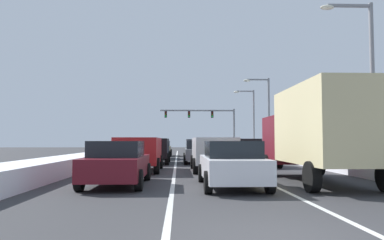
{
  "coord_description": "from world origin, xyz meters",
  "views": [
    {
      "loc": [
        -1.5,
        -5.77,
        1.52
      ],
      "look_at": [
        -0.25,
        29.25,
        3.48
      ],
      "focal_mm": 34.91,
      "sensor_mm": 36.0,
      "label": 1
    }
  ],
  "objects_px": {
    "suv_tan_right_lane_fifth": "(222,145)",
    "suv_black_left_lane_third": "(154,148)",
    "street_lamp_right_mid": "(265,109)",
    "box_truck_right_lane_nearest": "(318,130)",
    "sedan_maroon_left_lane_nearest": "(118,163)",
    "suv_black_right_lane_third": "(242,147)",
    "sedan_tan_left_lane_fifth": "(162,148)",
    "sedan_navy_center_lane_fourth": "(199,150)",
    "street_lamp_right_far": "(251,115)",
    "sedan_green_left_lane_fourth": "(158,150)",
    "traffic_light_gantry": "(208,119)",
    "sedan_red_right_lane_second": "(258,154)",
    "suv_red_left_lane_second": "(140,151)",
    "suv_green_right_lane_fourth": "(231,146)",
    "sedan_white_center_lane_nearest": "(232,164)",
    "street_lamp_right_near": "(365,70)",
    "sedan_gray_center_lane_third": "(198,152)",
    "suv_charcoal_center_lane_fifth": "(196,146)",
    "suv_silver_center_lane_second": "(213,151)",
    "roadside_sign_right": "(304,116)"
  },
  "relations": [
    {
      "from": "suv_green_right_lane_fourth",
      "to": "sedan_gray_center_lane_third",
      "type": "relative_size",
      "value": 1.09
    },
    {
      "from": "street_lamp_right_near",
      "to": "suv_tan_right_lane_fifth",
      "type": "bearing_deg",
      "value": 100.73
    },
    {
      "from": "suv_green_right_lane_fourth",
      "to": "street_lamp_right_mid",
      "type": "bearing_deg",
      "value": 33.63
    },
    {
      "from": "sedan_navy_center_lane_fourth",
      "to": "street_lamp_right_far",
      "type": "relative_size",
      "value": 0.56
    },
    {
      "from": "suv_charcoal_center_lane_fifth",
      "to": "sedan_red_right_lane_second",
      "type": "bearing_deg",
      "value": -78.92
    },
    {
      "from": "box_truck_right_lane_nearest",
      "to": "sedan_maroon_left_lane_nearest",
      "type": "bearing_deg",
      "value": -177.06
    },
    {
      "from": "sedan_tan_left_lane_fifth",
      "to": "street_lamp_right_near",
      "type": "xyz_separation_m",
      "value": [
        10.91,
        -19.45,
        4.24
      ]
    },
    {
      "from": "sedan_green_left_lane_fourth",
      "to": "sedan_navy_center_lane_fourth",
      "type": "bearing_deg",
      "value": 2.12
    },
    {
      "from": "sedan_tan_left_lane_fifth",
      "to": "roadside_sign_right",
      "type": "relative_size",
      "value": 0.82
    },
    {
      "from": "sedan_gray_center_lane_third",
      "to": "suv_red_left_lane_second",
      "type": "distance_m",
      "value": 7.37
    },
    {
      "from": "suv_black_right_lane_third",
      "to": "sedan_tan_left_lane_fifth",
      "type": "height_order",
      "value": "suv_black_right_lane_third"
    },
    {
      "from": "sedan_tan_left_lane_fifth",
      "to": "traffic_light_gantry",
      "type": "height_order",
      "value": "traffic_light_gantry"
    },
    {
      "from": "sedan_green_left_lane_fourth",
      "to": "traffic_light_gantry",
      "type": "xyz_separation_m",
      "value": [
        6.04,
        23.09,
        3.97
      ]
    },
    {
      "from": "sedan_red_right_lane_second",
      "to": "suv_red_left_lane_second",
      "type": "relative_size",
      "value": 0.92
    },
    {
      "from": "suv_green_right_lane_fourth",
      "to": "roadside_sign_right",
      "type": "bearing_deg",
      "value": 17.59
    },
    {
      "from": "suv_tan_right_lane_fifth",
      "to": "suv_red_left_lane_second",
      "type": "distance_m",
      "value": 23.48
    },
    {
      "from": "sedan_green_left_lane_fourth",
      "to": "street_lamp_right_far",
      "type": "relative_size",
      "value": 0.56
    },
    {
      "from": "street_lamp_right_near",
      "to": "suv_charcoal_center_lane_fifth",
      "type": "bearing_deg",
      "value": 111.26
    },
    {
      "from": "suv_tan_right_lane_fifth",
      "to": "suv_charcoal_center_lane_fifth",
      "type": "relative_size",
      "value": 1.0
    },
    {
      "from": "suv_tan_right_lane_fifth",
      "to": "suv_black_left_lane_third",
      "type": "bearing_deg",
      "value": -112.0
    },
    {
      "from": "sedan_gray_center_lane_third",
      "to": "roadside_sign_right",
      "type": "bearing_deg",
      "value": 46.4
    },
    {
      "from": "suv_charcoal_center_lane_fifth",
      "to": "traffic_light_gantry",
      "type": "xyz_separation_m",
      "value": [
        2.54,
        17.21,
        3.72
      ]
    },
    {
      "from": "sedan_white_center_lane_nearest",
      "to": "street_lamp_right_mid",
      "type": "bearing_deg",
      "value": 74.4
    },
    {
      "from": "street_lamp_right_mid",
      "to": "suv_charcoal_center_lane_fifth",
      "type": "bearing_deg",
      "value": -178.2
    },
    {
      "from": "suv_green_right_lane_fourth",
      "to": "sedan_green_left_lane_fourth",
      "type": "xyz_separation_m",
      "value": [
        -6.65,
        -3.53,
        -0.25
      ]
    },
    {
      "from": "suv_red_left_lane_second",
      "to": "suv_black_left_lane_third",
      "type": "bearing_deg",
      "value": 87.7
    },
    {
      "from": "sedan_white_center_lane_nearest",
      "to": "sedan_gray_center_lane_third",
      "type": "bearing_deg",
      "value": 91.71
    },
    {
      "from": "suv_silver_center_lane_second",
      "to": "sedan_tan_left_lane_fifth",
      "type": "relative_size",
      "value": 1.09
    },
    {
      "from": "sedan_maroon_left_lane_nearest",
      "to": "traffic_light_gantry",
      "type": "bearing_deg",
      "value": 81.26
    },
    {
      "from": "sedan_maroon_left_lane_nearest",
      "to": "suv_red_left_lane_second",
      "type": "height_order",
      "value": "suv_red_left_lane_second"
    },
    {
      "from": "suv_silver_center_lane_second",
      "to": "street_lamp_right_far",
      "type": "relative_size",
      "value": 0.61
    },
    {
      "from": "sedan_gray_center_lane_third",
      "to": "street_lamp_right_near",
      "type": "distance_m",
      "value": 11.63
    },
    {
      "from": "sedan_red_right_lane_second",
      "to": "suv_green_right_lane_fourth",
      "type": "xyz_separation_m",
      "value": [
        0.2,
        12.78,
        0.25
      ]
    },
    {
      "from": "sedan_white_center_lane_nearest",
      "to": "roadside_sign_right",
      "type": "xyz_separation_m",
      "value": [
        10.93,
        25.02,
        3.25
      ]
    },
    {
      "from": "sedan_gray_center_lane_third",
      "to": "sedan_tan_left_lane_fifth",
      "type": "xyz_separation_m",
      "value": [
        -3.05,
        12.01,
        0.0
      ]
    },
    {
      "from": "box_truck_right_lane_nearest",
      "to": "suv_red_left_lane_second",
      "type": "distance_m",
      "value": 8.92
    },
    {
      "from": "sedan_white_center_lane_nearest",
      "to": "traffic_light_gantry",
      "type": "xyz_separation_m",
      "value": [
        2.54,
        42.11,
        3.97
      ]
    },
    {
      "from": "suv_green_right_lane_fourth",
      "to": "sedan_white_center_lane_nearest",
      "type": "bearing_deg",
      "value": -97.97
    },
    {
      "from": "suv_charcoal_center_lane_fifth",
      "to": "street_lamp_right_far",
      "type": "bearing_deg",
      "value": 53.13
    },
    {
      "from": "suv_tan_right_lane_fifth",
      "to": "traffic_light_gantry",
      "type": "xyz_separation_m",
      "value": [
        -0.5,
        13.07,
        3.72
      ]
    },
    {
      "from": "suv_silver_center_lane_second",
      "to": "roadside_sign_right",
      "type": "height_order",
      "value": "roadside_sign_right"
    },
    {
      "from": "box_truck_right_lane_nearest",
      "to": "suv_black_left_lane_third",
      "type": "relative_size",
      "value": 1.47
    },
    {
      "from": "suv_green_right_lane_fourth",
      "to": "street_lamp_right_mid",
      "type": "xyz_separation_m",
      "value": [
        3.86,
        2.56,
        3.72
      ]
    },
    {
      "from": "sedan_red_right_lane_second",
      "to": "suv_tan_right_lane_fifth",
      "type": "relative_size",
      "value": 0.92
    },
    {
      "from": "suv_tan_right_lane_fifth",
      "to": "street_lamp_right_mid",
      "type": "distance_m",
      "value": 6.7
    },
    {
      "from": "suv_black_right_lane_third",
      "to": "street_lamp_right_near",
      "type": "xyz_separation_m",
      "value": [
        4.37,
        -10.35,
        3.99
      ]
    },
    {
      "from": "suv_silver_center_lane_second",
      "to": "sedan_gray_center_lane_third",
      "type": "bearing_deg",
      "value": 93.36
    },
    {
      "from": "sedan_white_center_lane_nearest",
      "to": "sedan_green_left_lane_fourth",
      "type": "bearing_deg",
      "value": 100.41
    },
    {
      "from": "sedan_navy_center_lane_fourth",
      "to": "street_lamp_right_near",
      "type": "xyz_separation_m",
      "value": [
        7.53,
        -13.46,
        4.24
      ]
    },
    {
      "from": "sedan_red_right_lane_second",
      "to": "sedan_navy_center_lane_fourth",
      "type": "bearing_deg",
      "value": 107.86
    }
  ]
}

